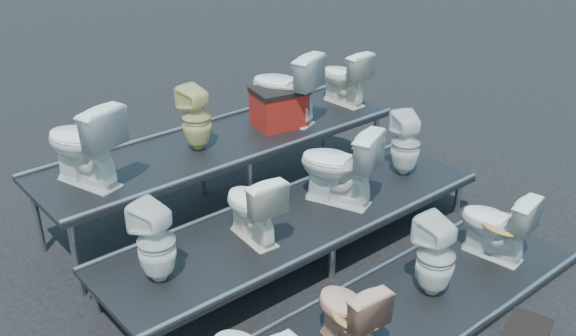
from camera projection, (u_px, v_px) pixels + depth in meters
ground at (299, 256)px, 6.59m from camera, size 80.00×80.00×0.00m
tier_front at (395, 317)px, 5.68m from camera, size 4.20×1.20×0.06m
tier_mid at (299, 237)px, 6.49m from camera, size 4.20×1.20×0.46m
tier_back at (225, 175)px, 7.29m from camera, size 4.20×1.20×0.86m
toilet_1 at (348, 312)px, 5.17m from camera, size 0.44×0.69×0.67m
toilet_2 at (436, 256)px, 5.79m from camera, size 0.37×0.38×0.78m
toilet_3 at (496, 224)px, 6.34m from camera, size 0.52×0.77×0.73m
toilet_4 at (156, 242)px, 5.31m from camera, size 0.41×0.41×0.72m
toilet_5 at (252, 206)px, 5.90m from camera, size 0.44×0.71×0.69m
toilet_6 at (338, 165)px, 6.50m from camera, size 0.74×0.93×0.83m
toilet_7 at (406, 144)px, 7.13m from camera, size 0.43×0.43×0.72m
toilet_8 at (83, 143)px, 6.01m from camera, size 0.69×0.92×0.83m
toilet_9 at (196, 118)px, 6.76m from camera, size 0.36×0.36×0.70m
toilet_10 at (284, 87)px, 7.43m from camera, size 0.72×0.94×0.85m
toilet_11 at (344, 77)px, 8.02m from camera, size 0.42×0.70×0.69m
red_crate at (279, 109)px, 7.41m from camera, size 0.64×0.55×0.40m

